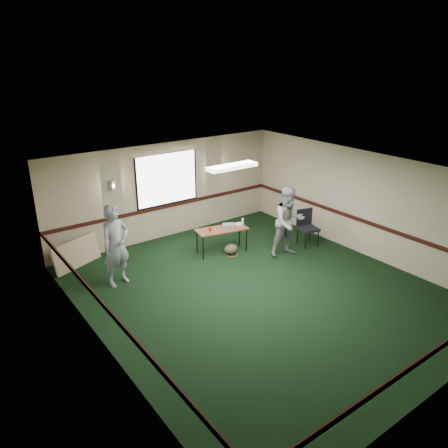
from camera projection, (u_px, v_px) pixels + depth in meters
ground at (258, 291)px, 9.71m from camera, size 8.00×8.00×0.00m
room_shell at (204, 200)px, 10.73m from camera, size 8.00×8.02×8.00m
folding_table at (222, 230)px, 11.39m from camera, size 1.43×0.81×0.67m
projector at (229, 226)px, 11.42m from camera, size 0.37×0.35×0.10m
game_console at (239, 224)px, 11.61m from camera, size 0.20×0.17×0.05m
red_cup at (210, 229)px, 11.21m from camera, size 0.07×0.07×0.11m
water_bottle at (243, 222)px, 11.54m from camera, size 0.06×0.06×0.21m
duffel_bag at (231, 249)px, 11.48m from camera, size 0.46×0.41×0.27m
cable_coil at (232, 254)px, 11.47m from camera, size 0.31×0.31×0.02m
folded_table at (77, 253)px, 10.73m from camera, size 1.32×0.70×0.69m
conference_chair at (307, 224)px, 11.94m from camera, size 0.58×0.60×0.98m
person_left at (116, 245)px, 9.71m from camera, size 0.78×0.60×1.90m
person_right at (289, 222)px, 11.16m from camera, size 1.02×0.87×1.83m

